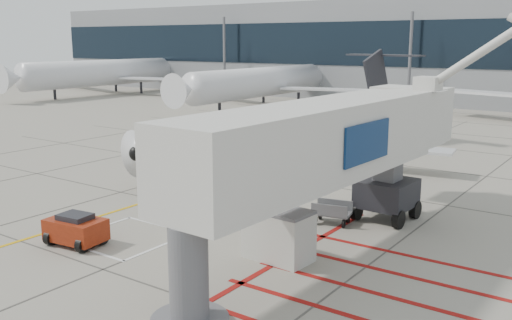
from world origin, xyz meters
The scene contains 10 objects.
ground_plane centered at (0.00, 0.00, 0.00)m, with size 260.00×260.00×0.00m, color #9E9888.
regional_jet centered at (-5.39, 14.44, 3.76)m, with size 22.77×28.71×7.53m, color silver, non-canonical shape.
jet_bridge centered at (5.95, 1.58, 4.09)m, with size 9.69×20.46×8.18m, color silver, non-canonical shape.
pushback_tug centered at (-3.04, -2.83, 0.71)m, with size 2.42×1.51×1.41m, color maroon, non-canonical shape.
baggage_cart centered at (4.45, 5.89, 0.55)m, with size 1.73×1.09×1.09m, color #545559, non-canonical shape.
ground_power_unit centered at (4.82, 0.70, 1.02)m, with size 2.58×1.51×2.04m, color beige, non-canonical shape.
cone_nose centered at (-2.29, 6.94, 0.28)m, with size 0.41×0.41×0.56m, color orange.
cone_side centered at (-1.67, 8.86, 0.28)m, with size 0.40×0.40×0.55m, color #F3580C.
bg_aircraft_a centered at (-55.61, 46.00, 6.07)m, with size 36.44×40.49×12.15m, color silver, non-canonical shape.
bg_aircraft_b centered at (-25.52, 46.00, 5.65)m, with size 33.91×37.67×11.30m, color silver, non-canonical shape.
Camera 1 is at (16.34, -17.11, 8.45)m, focal length 40.00 mm.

